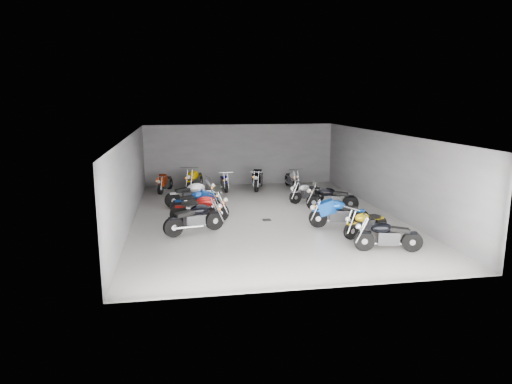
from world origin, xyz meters
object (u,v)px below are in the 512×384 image
motorcycle_back_a (165,183)px  motorcycle_left_e (196,202)px  drain_grate (267,220)px  motorcycle_right_c (338,213)px  motorcycle_left_f (192,194)px  motorcycle_left_c (195,218)px  motorcycle_back_d (258,179)px  motorcycle_right_a (387,236)px  motorcycle_right_f (307,192)px  motorcycle_back_b (195,180)px  motorcycle_left_d (200,208)px  motorcycle_back_c (224,182)px  motorcycle_right_e (331,198)px  motorcycle_right_b (365,223)px  motorcycle_back_e (292,179)px

motorcycle_back_a → motorcycle_left_e: bearing=123.9°
drain_grate → motorcycle_right_c: motorcycle_right_c is taller
drain_grate → motorcycle_left_e: 2.99m
motorcycle_left_f → motorcycle_left_c: bearing=-13.9°
motorcycle_back_d → motorcycle_right_a: bearing=119.7°
drain_grate → motorcycle_back_a: bearing=123.0°
motorcycle_left_e → motorcycle_right_f: motorcycle_left_e is taller
drain_grate → motorcycle_back_b: size_ratio=0.14×
motorcycle_left_d → motorcycle_right_f: bearing=118.6°
motorcycle_back_a → motorcycle_left_d: bearing=121.5°
drain_grate → motorcycle_back_c: motorcycle_back_c is taller
motorcycle_left_d → motorcycle_left_e: motorcycle_left_d is taller
motorcycle_right_f → motorcycle_back_b: bearing=37.3°
motorcycle_left_d → motorcycle_right_c: 5.06m
drain_grate → motorcycle_back_d: motorcycle_back_d is taller
motorcycle_right_a → motorcycle_back_b: size_ratio=0.87×
motorcycle_right_f → motorcycle_left_f: bearing=71.2°
drain_grate → motorcycle_right_a: bearing=-55.2°
motorcycle_back_a → motorcycle_back_c: size_ratio=1.02×
motorcycle_right_c → motorcycle_right_e: bearing=-2.7°
motorcycle_left_f → motorcycle_right_f: (5.09, -0.03, -0.09)m
motorcycle_left_d → motorcycle_right_b: bearing=63.7°
motorcycle_left_f → motorcycle_right_b: 7.71m
motorcycle_back_a → motorcycle_back_d: 4.68m
motorcycle_right_b → motorcycle_back_c: bearing=1.0°
motorcycle_left_f → motorcycle_right_a: size_ratio=1.10×
motorcycle_right_e → motorcycle_back_d: 5.42m
motorcycle_right_f → motorcycle_back_e: (0.12, 3.30, 0.02)m
motorcycle_right_a → motorcycle_right_e: bearing=12.9°
motorcycle_back_a → motorcycle_back_e: 6.43m
motorcycle_back_c → motorcycle_left_f: bearing=60.5°
motorcycle_left_e → motorcycle_right_b: 6.76m
motorcycle_back_b → motorcycle_back_c: size_ratio=1.25×
motorcycle_back_d → motorcycle_left_c: bearing=82.3°
motorcycle_left_c → motorcycle_back_d: 8.08m
motorcycle_left_c → motorcycle_right_c: size_ratio=0.97×
motorcycle_back_d → motorcycle_back_a: bearing=16.6°
motorcycle_right_a → motorcycle_back_e: (-0.42, 10.14, -0.02)m
motorcycle_left_c → motorcycle_right_a: 6.32m
motorcycle_left_e → motorcycle_back_c: 4.87m
motorcycle_back_c → motorcycle_left_c: bearing=74.8°
motorcycle_back_d → motorcycle_back_e: bearing=-163.2°
motorcycle_back_e → motorcycle_right_a: bearing=88.3°
motorcycle_right_e → motorcycle_back_e: 4.95m
motorcycle_right_c → motorcycle_right_e: size_ratio=1.03×
motorcycle_left_f → motorcycle_back_d: (3.47, 3.29, -0.00)m
motorcycle_back_c → motorcycle_right_b: bearing=112.2°
motorcycle_right_a → motorcycle_back_c: size_ratio=1.09×
motorcycle_back_a → motorcycle_right_b: bearing=145.8°
motorcycle_left_e → motorcycle_right_a: motorcycle_right_a is taller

